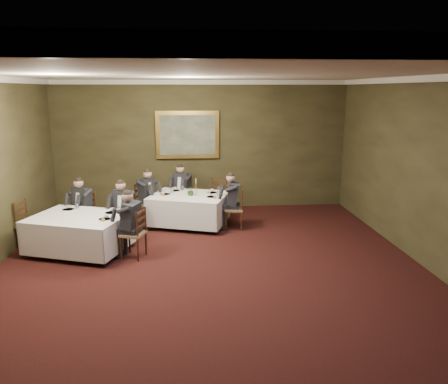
{
  "coord_description": "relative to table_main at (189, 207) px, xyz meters",
  "views": [
    {
      "loc": [
        -0.39,
        -6.96,
        3.25
      ],
      "look_at": [
        0.36,
        1.93,
        1.15
      ],
      "focal_mm": 35.0,
      "sensor_mm": 36.0,
      "label": 1
    }
  ],
  "objects": [
    {
      "name": "chair_main_backleft",
      "position": [
        -0.16,
        1.02,
        -0.17
      ],
      "size": [
        0.59,
        0.58,
        1.0
      ],
      "rotation": [
        0.0,
        0.0,
        2.64
      ],
      "color": "olive",
      "rests_on": "ground"
    },
    {
      "name": "chair_main_endright",
      "position": [
        1.08,
        -0.36,
        -0.17
      ],
      "size": [
        0.47,
        0.49,
        1.0
      ],
      "rotation": [
        0.0,
        0.0,
        1.44
      ],
      "color": "olive",
      "rests_on": "ground"
    },
    {
      "name": "diner_main_endleft",
      "position": [
        -1.07,
        0.35,
        0.06
      ],
      "size": [
        0.62,
        0.59,
        1.35
      ],
      "rotation": [
        0.0,
        0.0,
        -2.13
      ],
      "color": "black",
      "rests_on": "chair_main_endleft"
    },
    {
      "name": "ceiling",
      "position": [
        0.38,
        -3.33,
        3.05
      ],
      "size": [
        8.0,
        10.0,
        0.1
      ],
      "primitive_type": "cube",
      "color": "silver",
      "rests_on": "back_wall"
    },
    {
      "name": "chair_sec_endleft",
      "position": [
        -3.34,
        -1.24,
        -0.17
      ],
      "size": [
        0.52,
        0.53,
        1.0
      ],
      "rotation": [
        0.0,
        0.0,
        -1.82
      ],
      "color": "olive",
      "rests_on": "ground"
    },
    {
      "name": "diner_sec_backleft",
      "position": [
        -2.38,
        -0.56,
        0.06
      ],
      "size": [
        0.59,
        0.62,
        1.35
      ],
      "rotation": [
        0.0,
        0.0,
        2.58
      ],
      "color": "black",
      "rests_on": "chair_sec_backleft"
    },
    {
      "name": "table_second",
      "position": [
        -2.22,
        -1.63,
        0.0
      ],
      "size": [
        2.24,
        1.96,
        0.67
      ],
      "rotation": [
        0.0,
        0.0,
        -0.34
      ],
      "color": "black",
      "rests_on": "ground"
    },
    {
      "name": "back_wall",
      "position": [
        0.38,
        1.67,
        1.3
      ],
      "size": [
        8.0,
        0.1,
        3.5
      ],
      "primitive_type": "cube",
      "color": "#2F2A17",
      "rests_on": "ground"
    },
    {
      "name": "right_wall",
      "position": [
        4.38,
        -3.33,
        1.3
      ],
      "size": [
        0.1,
        10.0,
        3.5
      ],
      "primitive_type": "cube",
      "color": "#2F2A17",
      "rests_on": "ground"
    },
    {
      "name": "front_wall",
      "position": [
        0.38,
        -8.33,
        1.3
      ],
      "size": [
        8.0,
        0.1,
        3.5
      ],
      "primitive_type": "cube",
      "color": "#2F2A17",
      "rests_on": "ground"
    },
    {
      "name": "diner_sec_endright",
      "position": [
        -1.11,
        -2.02,
        0.06
      ],
      "size": [
        0.58,
        0.53,
        1.35
      ],
      "rotation": [
        0.0,
        0.0,
        1.24
      ],
      "color": "black",
      "rests_on": "chair_sec_endright"
    },
    {
      "name": "diner_sec_backright",
      "position": [
        -1.43,
        -0.9,
        0.06
      ],
      "size": [
        0.56,
        0.6,
        1.35
      ],
      "rotation": [
        0.0,
        0.0,
        2.73
      ],
      "color": "black",
      "rests_on": "chair_sec_backright"
    },
    {
      "name": "centerpiece",
      "position": [
        0.05,
        -0.05,
        0.45
      ],
      "size": [
        0.25,
        0.22,
        0.26
      ],
      "primitive_type": "imported",
      "rotation": [
        0.0,
        0.0,
        0.08
      ],
      "color": "#2D5926",
      "rests_on": "table_main"
    },
    {
      "name": "chair_sec_backright",
      "position": [
        -1.43,
        -0.88,
        -0.17
      ],
      "size": [
        0.57,
        0.56,
        1.0
      ],
      "rotation": [
        0.0,
        0.0,
        2.73
      ],
      "color": "olive",
      "rests_on": "ground"
    },
    {
      "name": "diner_main_backleft",
      "position": [
        -0.17,
        1.01,
        0.06
      ],
      "size": [
        0.58,
        0.61,
        1.35
      ],
      "rotation": [
        0.0,
        0.0,
        2.64
      ],
      "color": "black",
      "rests_on": "chair_main_backleft"
    },
    {
      "name": "crown_molding",
      "position": [
        0.38,
        -3.33,
        2.99
      ],
      "size": [
        8.0,
        10.0,
        0.12
      ],
      "color": "white",
      "rests_on": "back_wall"
    },
    {
      "name": "place_setting_table_main",
      "position": [
        -0.29,
        0.54,
        0.35
      ],
      "size": [
        0.33,
        0.31,
        0.14
      ],
      "color": "white",
      "rests_on": "table_main"
    },
    {
      "name": "chair_sec_endright",
      "position": [
        -1.1,
        -2.02,
        -0.17
      ],
      "size": [
        0.54,
        0.55,
        1.0
      ],
      "rotation": [
        0.0,
        0.0,
        1.24
      ],
      "color": "olive",
      "rests_on": "ground"
    },
    {
      "name": "table_main",
      "position": [
        0.0,
        0.0,
        0.0
      ],
      "size": [
        2.13,
        1.86,
        0.67
      ],
      "rotation": [
        0.0,
        0.0,
        -0.32
      ],
      "color": "black",
      "rests_on": "ground"
    },
    {
      "name": "chair_main_backright",
      "position": [
        0.75,
        0.72,
        -0.17
      ],
      "size": [
        0.54,
        0.53,
        1.0
      ],
      "rotation": [
        0.0,
        0.0,
        2.85
      ],
      "color": "olive",
      "rests_on": "ground"
    },
    {
      "name": "chair_sec_backleft",
      "position": [
        -2.38,
        -0.55,
        -0.17
      ],
      "size": [
        0.6,
        0.59,
        1.0
      ],
      "rotation": [
        0.0,
        0.0,
        2.58
      ],
      "color": "olive",
      "rests_on": "ground"
    },
    {
      "name": "place_setting_table_second",
      "position": [
        -2.52,
        -1.06,
        0.35
      ],
      "size": [
        0.33,
        0.31,
        0.14
      ],
      "color": "white",
      "rests_on": "table_second"
    },
    {
      "name": "candlestick",
      "position": [
        0.18,
        0.0,
        0.47
      ],
      "size": [
        0.06,
        0.06,
        0.41
      ],
      "color": "#C1873B",
      "rests_on": "table_main"
    },
    {
      "name": "ground",
      "position": [
        0.38,
        -3.33,
        -0.45
      ],
      "size": [
        10.0,
        10.0,
        0.0
      ],
      "primitive_type": "plane",
      "color": "black",
      "rests_on": "ground"
    },
    {
      "name": "painting",
      "position": [
        0.0,
        1.6,
        1.6
      ],
      "size": [
        1.71,
        0.09,
        1.28
      ],
      "color": "gold",
      "rests_on": "back_wall"
    },
    {
      "name": "chair_main_endleft",
      "position": [
        -1.08,
        0.36,
        -0.17
      ],
      "size": [
        0.59,
        0.6,
        1.0
      ],
      "rotation": [
        0.0,
        0.0,
        -2.13
      ],
      "color": "olive",
      "rests_on": "ground"
    },
    {
      "name": "diner_main_endright",
      "position": [
        1.07,
        -0.35,
        0.06
      ],
      "size": [
        0.53,
        0.46,
        1.35
      ],
      "rotation": [
        0.0,
        0.0,
        1.44
      ],
      "color": "black",
      "rests_on": "chair_main_endright"
    }
  ]
}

